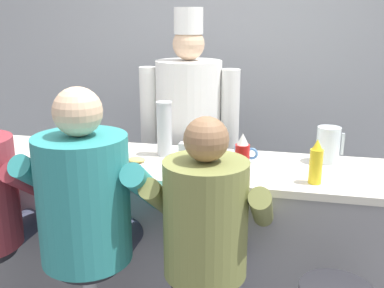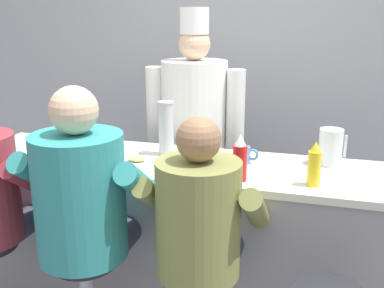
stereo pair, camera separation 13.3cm
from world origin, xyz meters
The scene contains 14 objects.
wall_back centered at (0.00, 1.92, 1.35)m, with size 10.00×0.06×2.70m.
diner_counter centered at (0.00, 0.32, 0.49)m, with size 2.61×0.64×0.98m.
ketchup_bottle_red centered at (0.38, 0.11, 1.09)m, with size 0.07×0.07×0.24m.
mustard_bottle_yellow centered at (0.75, 0.14, 1.08)m, with size 0.07×0.07×0.23m.
hot_sauce_bottle_orange centered at (0.15, 0.17, 1.04)m, with size 0.03×0.03×0.13m.
water_pitcher_clear centered at (0.83, 0.50, 1.08)m, with size 0.15×0.13×0.21m.
breakfast_plate centered at (-0.22, 0.21, 0.99)m, with size 0.23×0.23×0.05m.
cereal_bowl centered at (-0.53, 0.16, 1.01)m, with size 0.15×0.15×0.06m.
coffee_mug_blue centered at (0.36, 0.39, 1.03)m, with size 0.14×0.09×0.10m.
cup_stack_steel centered at (-0.12, 0.43, 1.14)m, with size 0.10×0.10×0.33m.
napkin_dispenser_chrome centered at (0.06, 0.29, 1.04)m, with size 0.10×0.06×0.12m.
diner_seated_teal centered at (-0.31, -0.23, 0.92)m, with size 0.66×0.65×1.49m.
diner_seated_olive centered at (0.27, -0.24, 0.87)m, with size 0.58×0.57×1.38m.
cook_in_whites_near centered at (-0.10, 0.98, 1.01)m, with size 0.72×0.46×1.84m.
Camera 1 is at (0.62, -2.06, 1.79)m, focal length 42.00 mm.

